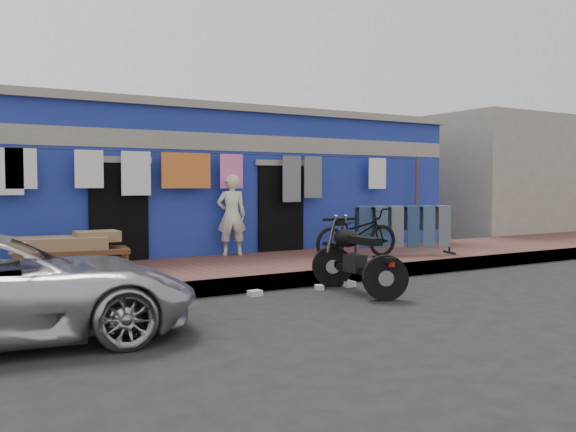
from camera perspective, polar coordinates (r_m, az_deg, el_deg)
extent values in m
plane|color=black|center=(8.87, 6.72, -8.03)|extent=(80.00, 80.00, 0.00)
cube|color=brown|center=(11.34, -2.61, -4.95)|extent=(28.00, 3.00, 0.25)
cube|color=gray|center=(10.10, 1.32, -5.93)|extent=(28.00, 0.10, 0.25)
cube|color=#243496|center=(14.87, -9.96, 2.60)|extent=(12.00, 5.00, 3.20)
cube|color=#9E9384|center=(12.65, -6.01, 6.87)|extent=(12.00, 0.14, 0.35)
cube|color=#9E9384|center=(14.96, -10.02, 9.05)|extent=(12.20, 5.20, 0.16)
cube|color=black|center=(11.80, -15.54, -0.23)|extent=(1.10, 0.10, 2.10)
cube|color=black|center=(13.17, -0.69, 0.20)|extent=(1.10, 0.10, 2.10)
cube|color=#9E9384|center=(21.43, 18.72, 3.40)|extent=(6.00, 5.00, 3.80)
cylinder|color=brown|center=(15.19, 11.91, 1.45)|extent=(0.06, 0.06, 2.10)
cylinder|color=black|center=(12.36, -5.40, 5.80)|extent=(10.00, 0.01, 0.01)
cube|color=silver|center=(11.20, -25.02, 3.80)|extent=(0.60, 0.02, 0.79)
cube|color=silver|center=(11.23, -23.70, 4.09)|extent=(0.50, 0.02, 0.69)
cube|color=silver|center=(11.43, -18.11, 4.20)|extent=(0.50, 0.02, 0.68)
cube|color=silver|center=(11.64, -14.03, 3.89)|extent=(0.55, 0.02, 0.82)
cube|color=#CC4C26|center=(11.97, -9.49, 4.22)|extent=(1.00, 0.02, 0.69)
cube|color=pink|center=(12.35, -5.31, 4.20)|extent=(0.50, 0.02, 0.69)
cube|color=slate|center=(13.03, 0.35, 3.49)|extent=(0.45, 0.02, 0.99)
cube|color=slate|center=(13.32, 2.36, 3.66)|extent=(0.45, 0.02, 0.91)
cube|color=silver|center=(14.39, 8.36, 3.97)|extent=(0.50, 0.02, 0.71)
imported|color=beige|center=(12.31, -5.31, 0.06)|extent=(0.66, 0.52, 1.63)
imported|color=black|center=(11.91, 6.45, -1.08)|extent=(1.87, 0.70, 1.20)
cube|color=silver|center=(9.29, -3.11, -7.23)|extent=(0.21, 0.17, 0.09)
cube|color=silver|center=(9.83, 2.93, -6.69)|extent=(0.17, 0.19, 0.08)
cube|color=silver|center=(10.19, 5.63, -6.32)|extent=(0.19, 0.24, 0.09)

